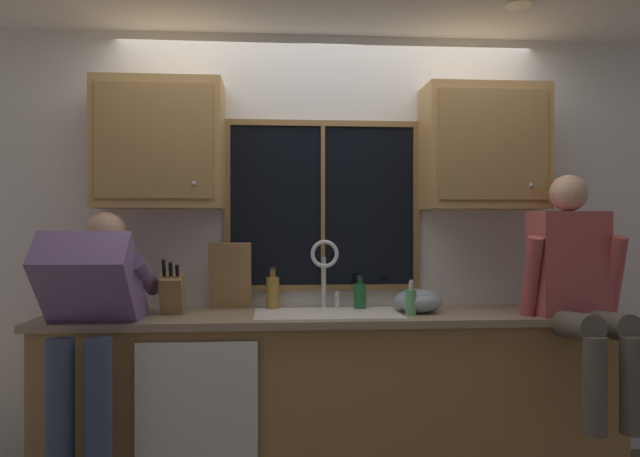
{
  "coord_description": "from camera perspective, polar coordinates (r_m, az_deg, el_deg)",
  "views": [
    {
      "loc": [
        -0.34,
        -3.66,
        1.4
      ],
      "look_at": [
        -0.08,
        -0.3,
        1.39
      ],
      "focal_mm": 34.32,
      "sensor_mm": 36.0,
      "label": 1
    }
  ],
  "objects": [
    {
      "name": "back_wall",
      "position": [
        3.74,
        0.74,
        -1.72
      ],
      "size": [
        5.5,
        0.12,
        2.55
      ],
      "primitive_type": "cube",
      "color": "silver",
      "rests_on": "floor"
    },
    {
      "name": "ceiling_downlight_right",
      "position": [
        3.51,
        18.04,
        19.24
      ],
      "size": [
        0.14,
        0.14,
        0.01
      ],
      "primitive_type": "cylinder",
      "color": "#FFEAB2"
    },
    {
      "name": "window_glass",
      "position": [
        3.67,
        0.26,
        2.15
      ],
      "size": [
        1.1,
        0.02,
        0.95
      ],
      "primitive_type": "cube",
      "color": "black"
    },
    {
      "name": "window_frame_top",
      "position": [
        3.71,
        0.27,
        9.78
      ],
      "size": [
        1.17,
        0.02,
        0.04
      ],
      "primitive_type": "cube",
      "color": "olive"
    },
    {
      "name": "window_frame_bottom",
      "position": [
        3.67,
        0.27,
        -5.54
      ],
      "size": [
        1.17,
        0.02,
        0.04
      ],
      "primitive_type": "cube",
      "color": "olive"
    },
    {
      "name": "window_frame_left",
      "position": [
        3.66,
        -8.64,
        2.16
      ],
      "size": [
        0.03,
        0.02,
        0.95
      ],
      "primitive_type": "cube",
      "color": "olive"
    },
    {
      "name": "window_frame_right",
      "position": [
        3.75,
        8.95,
        2.11
      ],
      "size": [
        0.03,
        0.02,
        0.95
      ],
      "primitive_type": "cube",
      "color": "olive"
    },
    {
      "name": "window_mullion_center",
      "position": [
        3.66,
        0.27,
        2.16
      ],
      "size": [
        0.02,
        0.02,
        0.95
      ],
      "primitive_type": "cube",
      "color": "olive"
    },
    {
      "name": "lower_cabinet_run",
      "position": [
        3.52,
        1.28,
        -15.62
      ],
      "size": [
        3.1,
        0.58,
        0.88
      ],
      "primitive_type": "cube",
      "color": "#A07744",
      "rests_on": "floor"
    },
    {
      "name": "countertop",
      "position": [
        3.4,
        1.31,
        -8.24
      ],
      "size": [
        3.16,
        0.62,
        0.04
      ],
      "primitive_type": "cube",
      "color": "gray",
      "rests_on": "lower_cabinet_run"
    },
    {
      "name": "dishwasher_front",
      "position": [
        3.22,
        -11.41,
        -16.83
      ],
      "size": [
        0.6,
        0.02,
        0.74
      ],
      "primitive_type": "cube",
      "color": "white"
    },
    {
      "name": "upper_cabinet_left",
      "position": [
        3.58,
        -14.71,
        7.58
      ],
      "size": [
        0.7,
        0.36,
        0.72
      ],
      "color": "#B2844C"
    },
    {
      "name": "upper_cabinet_right",
      "position": [
        3.73,
        15.01,
        7.27
      ],
      "size": [
        0.7,
        0.36,
        0.72
      ],
      "color": "#B2844C"
    },
    {
      "name": "sink",
      "position": [
        3.42,
        0.66,
        -9.51
      ],
      "size": [
        0.8,
        0.46,
        0.21
      ],
      "color": "white",
      "rests_on": "lower_cabinet_run"
    },
    {
      "name": "faucet",
      "position": [
        3.56,
        0.53,
        -3.45
      ],
      "size": [
        0.18,
        0.09,
        0.4
      ],
      "color": "silver",
      "rests_on": "countertop"
    },
    {
      "name": "person_standing",
      "position": [
        3.24,
        -20.62,
        -8.07
      ],
      "size": [
        0.53,
        0.72,
        1.48
      ],
      "color": "#384260",
      "rests_on": "floor"
    },
    {
      "name": "person_sitting_on_counter",
      "position": [
        3.49,
        22.9,
        -4.67
      ],
      "size": [
        0.54,
        0.62,
        1.26
      ],
      "color": "#595147",
      "rests_on": "countertop"
    },
    {
      "name": "knife_block",
      "position": [
        3.45,
        -13.62,
        -5.98
      ],
      "size": [
        0.12,
        0.18,
        0.32
      ],
      "color": "olive",
      "rests_on": "countertop"
    },
    {
      "name": "cutting_board",
      "position": [
        3.59,
        -8.37,
        -4.4
      ],
      "size": [
        0.24,
        0.1,
        0.39
      ],
      "primitive_type": "cube",
      "rotation": [
        0.21,
        0.0,
        0.0
      ],
      "color": "#997047",
      "rests_on": "countertop"
    },
    {
      "name": "mixing_bowl",
      "position": [
        3.48,
        9.11,
        -6.7
      ],
      "size": [
        0.27,
        0.27,
        0.14
      ],
      "primitive_type": "ellipsoid",
      "color": "#8C99A8",
      "rests_on": "countertop"
    },
    {
      "name": "soap_dispenser",
      "position": [
        3.37,
        8.46,
        -6.74
      ],
      "size": [
        0.06,
        0.07,
        0.19
      ],
      "color": "#59A566",
      "rests_on": "countertop"
    },
    {
      "name": "bottle_green_glass",
      "position": [
        3.58,
        -4.44,
        -5.89
      ],
      "size": [
        0.08,
        0.08,
        0.24
      ],
      "color": "olive",
      "rests_on": "countertop"
    },
    {
      "name": "bottle_tall_clear",
      "position": [
        3.59,
        3.75,
        -6.22
      ],
      "size": [
        0.07,
        0.07,
        0.19
      ],
      "color": "#1E592D",
      "rests_on": "countertop"
    }
  ]
}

